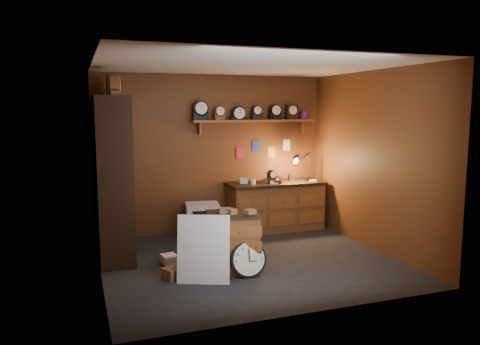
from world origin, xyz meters
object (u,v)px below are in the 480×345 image
(low_cabinet, at_px, (233,240))
(shelving_unit, at_px, (109,170))
(big_round_clock, at_px, (248,259))
(workbench, at_px, (275,203))

(low_cabinet, bearing_deg, shelving_unit, 149.46)
(shelving_unit, distance_m, big_round_clock, 2.44)
(big_round_clock, bearing_deg, shelving_unit, 135.00)
(shelving_unit, distance_m, low_cabinet, 2.11)
(shelving_unit, relative_size, workbench, 1.50)
(shelving_unit, height_order, low_cabinet, shelving_unit)
(shelving_unit, xyz_separation_m, big_round_clock, (1.56, -1.56, -1.02))
(shelving_unit, bearing_deg, big_round_clock, -45.00)
(shelving_unit, height_order, big_round_clock, shelving_unit)
(shelving_unit, xyz_separation_m, workbench, (2.84, 0.49, -0.78))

